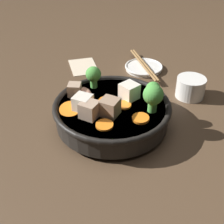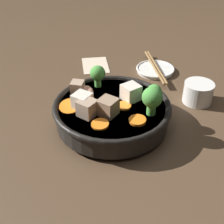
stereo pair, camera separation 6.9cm
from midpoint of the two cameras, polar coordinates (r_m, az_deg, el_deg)
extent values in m
plane|color=#4C3826|center=(0.71, 2.78, -2.51)|extent=(3.00, 3.00, 0.00)
cylinder|color=black|center=(0.71, 2.79, -2.19)|extent=(0.14, 0.14, 0.01)
cylinder|color=black|center=(0.69, 2.85, -0.40)|extent=(0.25, 0.25, 0.04)
torus|color=black|center=(0.68, 2.90, 1.12)|extent=(0.26, 0.26, 0.01)
cylinder|color=brown|center=(0.69, 2.87, 0.28)|extent=(0.23, 0.23, 0.02)
cylinder|color=orange|center=(0.67, -4.85, 0.90)|extent=(0.06, 0.06, 0.02)
cylinder|color=orange|center=(0.68, 2.26, 1.58)|extent=(0.05, 0.05, 0.01)
cylinder|color=orange|center=(0.63, 7.78, -1.65)|extent=(0.05, 0.05, 0.01)
cylinder|color=orange|center=(0.68, 5.01, 1.05)|extent=(0.04, 0.04, 0.00)
cylinder|color=orange|center=(0.62, 0.97, -2.40)|extent=(0.05, 0.05, 0.01)
cylinder|color=#59B84C|center=(0.74, 0.07, 5.42)|extent=(0.02, 0.02, 0.02)
sphere|color=#47933D|center=(0.73, 0.07, 7.03)|extent=(0.04, 0.04, 0.04)
cylinder|color=#59B84C|center=(0.69, 10.46, 2.07)|extent=(0.01, 0.01, 0.02)
sphere|color=#47933D|center=(0.68, 10.65, 3.58)|extent=(0.03, 0.03, 0.03)
cylinder|color=#59B84C|center=(0.65, 10.19, 0.51)|extent=(0.02, 0.02, 0.03)
sphere|color=#47933D|center=(0.64, 10.45, 2.57)|extent=(0.04, 0.04, 0.04)
cube|color=silver|center=(0.69, 6.32, 3.50)|extent=(0.05, 0.05, 0.04)
cube|color=tan|center=(0.64, -1.48, 0.61)|extent=(0.05, 0.05, 0.03)
cube|color=silver|center=(0.66, -2.51, 1.86)|extent=(0.05, 0.05, 0.04)
cube|color=tan|center=(0.72, -3.60, 4.43)|extent=(0.04, 0.04, 0.03)
cube|color=#9E7F66|center=(0.64, 2.30, 0.83)|extent=(0.05, 0.05, 0.04)
ellipsoid|color=#EA9E84|center=(0.71, -1.78, 3.63)|extent=(0.05, 0.03, 0.02)
cylinder|color=white|center=(0.94, 10.01, 7.49)|extent=(0.11, 0.11, 0.01)
torus|color=white|center=(0.94, 10.04, 7.76)|extent=(0.11, 0.11, 0.01)
cylinder|color=white|center=(0.82, 17.84, 3.32)|extent=(0.07, 0.07, 0.05)
cylinder|color=brown|center=(0.81, 18.03, 4.27)|extent=(0.06, 0.06, 0.00)
cube|color=beige|center=(0.97, -1.00, 8.52)|extent=(0.12, 0.09, 0.00)
cylinder|color=olive|center=(0.94, 10.31, 8.12)|extent=(0.21, 0.03, 0.01)
cylinder|color=olive|center=(0.94, 9.84, 8.10)|extent=(0.21, 0.03, 0.01)
camera|label=1|loc=(0.03, -87.14, 2.00)|focal=50.00mm
camera|label=2|loc=(0.03, 92.86, -2.00)|focal=50.00mm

